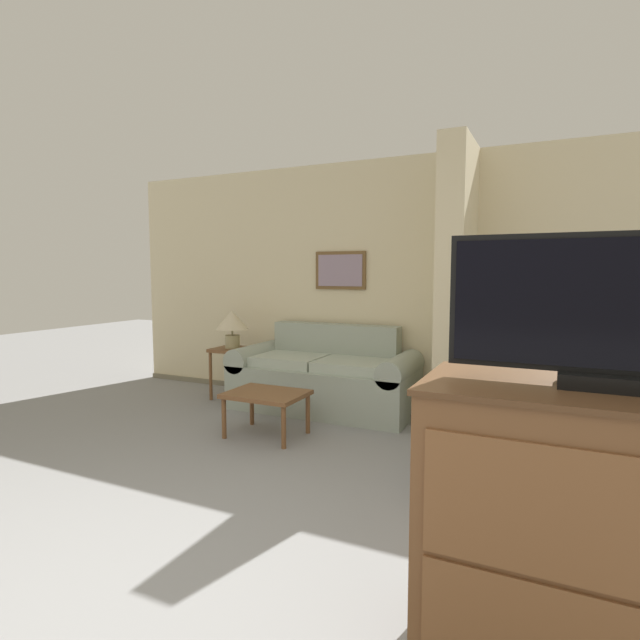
% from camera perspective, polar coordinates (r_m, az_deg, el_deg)
% --- Properties ---
extents(wall_back, '(6.97, 0.16, 2.60)m').
position_cam_1_polar(wall_back, '(5.30, 9.97, 4.02)').
color(wall_back, beige).
rests_on(wall_back, ground_plane).
extents(wall_partition_pillar, '(0.24, 0.78, 2.60)m').
position_cam_1_polar(wall_partition_pillar, '(4.73, 15.30, 3.81)').
color(wall_partition_pillar, beige).
rests_on(wall_partition_pillar, ground_plane).
extents(couch, '(1.90, 0.84, 0.86)m').
position_cam_1_polar(couch, '(5.21, 0.52, -6.63)').
color(couch, '#99A393').
rests_on(couch, ground_plane).
extents(coffee_table, '(0.67, 0.51, 0.39)m').
position_cam_1_polar(coffee_table, '(4.40, -6.15, -8.80)').
color(coffee_table, brown).
rests_on(coffee_table, ground_plane).
extents(side_table, '(0.41, 0.41, 0.57)m').
position_cam_1_polar(side_table, '(5.72, -9.95, -4.23)').
color(side_table, brown).
rests_on(side_table, ground_plane).
extents(table_lamp, '(0.37, 0.37, 0.42)m').
position_cam_1_polar(table_lamp, '(5.66, -10.02, -0.29)').
color(table_lamp, tan).
rests_on(table_lamp, side_table).
extents(tv_dresser, '(1.12, 0.58, 1.04)m').
position_cam_1_polar(tv_dresser, '(2.05, 28.40, -21.25)').
color(tv_dresser, brown).
rests_on(tv_dresser, ground_plane).
extents(tv, '(0.96, 0.16, 0.51)m').
position_cam_1_polar(tv, '(1.85, 29.50, 1.00)').
color(tv, black).
rests_on(tv, tv_dresser).
extents(bed, '(1.79, 2.13, 0.52)m').
position_cam_1_polar(bed, '(4.12, 28.75, -11.49)').
color(bed, brown).
rests_on(bed, ground_plane).
extents(backpack, '(0.33, 0.21, 0.43)m').
position_cam_1_polar(backpack, '(3.58, 28.17, -6.08)').
color(backpack, '#232D4C').
rests_on(backpack, bed).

